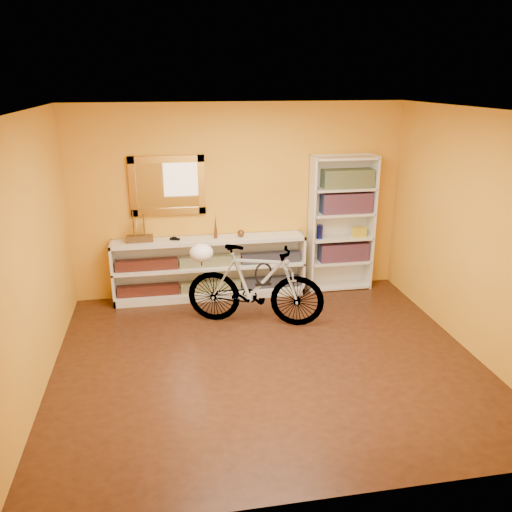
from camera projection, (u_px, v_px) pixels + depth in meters
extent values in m
cube|color=black|center=(267.00, 360.00, 5.64)|extent=(4.50, 4.00, 0.01)
cube|color=silver|center=(269.00, 110.00, 4.79)|extent=(4.50, 4.00, 0.01)
cube|color=orange|center=(239.00, 201.00, 7.08)|extent=(4.50, 0.01, 2.60)
cube|color=orange|center=(30.00, 258.00, 4.84)|extent=(0.01, 4.00, 2.60)
cube|color=orange|center=(474.00, 234.00, 5.59)|extent=(0.01, 4.00, 2.60)
cube|color=#9A691C|center=(167.00, 186.00, 6.80)|extent=(0.98, 0.06, 0.78)
cube|color=silver|center=(302.00, 270.00, 7.55)|extent=(0.09, 0.02, 0.09)
cube|color=black|center=(211.00, 286.00, 7.18)|extent=(2.50, 0.13, 0.14)
cube|color=#1C577E|center=(210.00, 261.00, 7.06)|extent=(2.50, 0.13, 0.14)
imported|color=black|center=(175.00, 240.00, 6.90)|extent=(0.00, 0.01, 0.00)
cone|color=#55371D|center=(215.00, 226.00, 6.94)|extent=(0.06, 0.06, 0.33)
sphere|color=#55371D|center=(241.00, 233.00, 7.03)|extent=(0.10, 0.10, 0.10)
cube|color=maroon|center=(343.00, 251.00, 7.41)|extent=(0.70, 0.22, 0.26)
cube|color=maroon|center=(346.00, 203.00, 7.18)|extent=(0.70, 0.22, 0.28)
cube|color=navy|center=(348.00, 178.00, 7.08)|extent=(0.70, 0.22, 0.25)
cylinder|color=navy|center=(320.00, 232.00, 7.23)|extent=(0.09, 0.09, 0.19)
cube|color=maroon|center=(329.00, 181.00, 7.07)|extent=(0.19, 0.19, 0.19)
cube|color=gold|center=(359.00, 232.00, 7.32)|extent=(0.19, 0.15, 0.14)
imported|color=silver|center=(255.00, 285.00, 6.32)|extent=(0.96, 1.77, 1.01)
ellipsoid|color=white|center=(201.00, 253.00, 6.28)|extent=(0.29, 0.28, 0.22)
torus|color=black|center=(263.00, 274.00, 6.26)|extent=(0.22, 0.02, 0.22)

